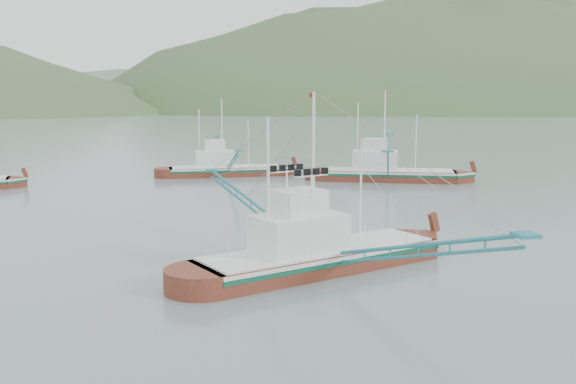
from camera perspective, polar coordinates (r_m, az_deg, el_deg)
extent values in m
plane|color=slate|center=(39.20, 1.73, -5.90)|extent=(1200.00, 1200.00, 0.00)
cube|color=#582112|center=(36.70, 2.85, -6.59)|extent=(15.10, 9.25, 1.96)
cube|color=silver|center=(36.49, 2.86, -5.33)|extent=(14.86, 9.21, 0.22)
cube|color=#0B4F35|center=(36.55, 2.85, -5.70)|extent=(14.87, 9.22, 0.22)
cube|color=silver|center=(36.44, 2.86, -5.03)|extent=(14.35, 8.78, 0.12)
cube|color=silver|center=(35.38, 0.95, -3.72)|extent=(5.73, 4.77, 2.16)
cube|color=silver|center=(35.05, 0.96, -0.90)|extent=(3.18, 2.97, 1.37)
cylinder|color=white|center=(35.39, 2.27, 1.75)|extent=(0.16, 0.16, 8.83)
cylinder|color=white|center=(33.84, -1.77, 0.32)|extent=(0.14, 0.14, 7.51)
cylinder|color=white|center=(37.67, 6.49, 0.08)|extent=(0.12, 0.12, 6.18)
cube|color=#582112|center=(80.00, -5.50, 1.58)|extent=(13.92, 3.75, 1.85)
cube|color=silver|center=(79.91, -5.51, 2.14)|extent=(13.64, 3.83, 0.20)
cube|color=#0B4F35|center=(79.94, -5.51, 1.97)|extent=(13.64, 3.85, 0.20)
cube|color=silver|center=(79.89, -5.51, 2.27)|extent=(13.22, 3.57, 0.11)
cube|color=silver|center=(79.66, -6.52, 2.94)|extent=(4.65, 2.98, 2.04)
cube|color=silver|center=(79.52, -6.54, 4.14)|extent=(2.42, 2.05, 1.30)
cylinder|color=white|center=(79.51, -5.89, 5.22)|extent=(0.15, 0.15, 8.34)
cylinder|color=white|center=(79.32, -7.89, 4.72)|extent=(0.13, 0.13, 7.09)
cylinder|color=white|center=(79.97, -3.55, 4.37)|extent=(0.11, 0.11, 5.84)
cube|color=#582112|center=(75.74, 8.88, 1.14)|extent=(15.91, 9.28, 2.06)
cube|color=silver|center=(75.63, 8.89, 1.80)|extent=(15.65, 9.25, 0.23)
cube|color=#0B4F35|center=(75.66, 8.89, 1.61)|extent=(15.66, 9.27, 0.23)
cube|color=silver|center=(75.61, 8.89, 1.96)|extent=(15.12, 8.82, 0.12)
cube|color=silver|center=(75.52, 7.74, 2.80)|extent=(5.98, 4.89, 2.27)
cube|color=silver|center=(75.36, 7.77, 4.20)|extent=(3.30, 3.06, 1.44)
cylinder|color=white|center=(75.24, 8.58, 5.43)|extent=(0.16, 0.16, 9.27)
cylinder|color=white|center=(75.38, 6.21, 4.95)|extent=(0.14, 0.14, 7.88)
cylinder|color=white|center=(75.37, 11.30, 4.31)|extent=(0.12, 0.12, 6.49)
ellipsoid|color=#3A572D|center=(529.12, 16.85, 7.05)|extent=(684.00, 432.00, 306.00)
ellipsoid|color=slate|center=(598.31, -7.67, 7.46)|extent=(960.00, 400.00, 240.00)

